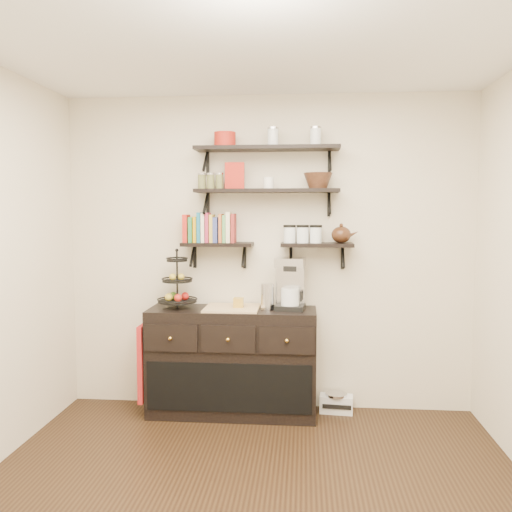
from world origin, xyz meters
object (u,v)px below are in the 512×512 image
Objects in this scene: fruit_stand at (178,289)px; coffee_maker at (290,285)px; sideboard at (232,361)px; radio at (336,403)px.

fruit_stand is 1.11× the size of coffee_maker.
coffee_maker is at bearing 3.48° from sideboard.
sideboard is at bearing -169.57° from coffee_maker.
fruit_stand reaches higher than sideboard.
coffee_maker reaches higher than sideboard.
fruit_stand reaches higher than radio.
fruit_stand is 1.67m from radio.
coffee_maker is 1.10m from radio.
coffee_maker is (0.95, 0.03, 0.04)m from fruit_stand.
sideboard is at bearing -168.12° from radio.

